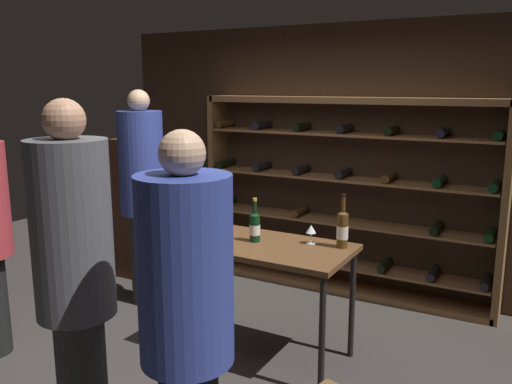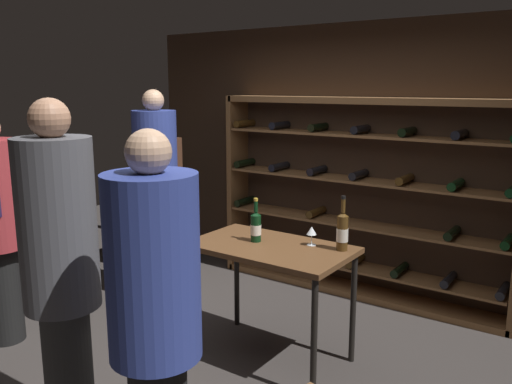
{
  "view_description": "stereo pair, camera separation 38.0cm",
  "coord_description": "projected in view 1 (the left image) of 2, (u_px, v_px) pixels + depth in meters",
  "views": [
    {
      "loc": [
        1.92,
        -2.95,
        2.03
      ],
      "look_at": [
        0.1,
        0.3,
        1.27
      ],
      "focal_mm": 37.07,
      "sensor_mm": 36.0,
      "label": 1
    },
    {
      "loc": [
        2.24,
        -2.75,
        2.03
      ],
      "look_at": [
        0.1,
        0.3,
        1.27
      ],
      "focal_mm": 37.07,
      "sensor_mm": 36.0,
      "label": 2
    }
  ],
  "objects": [
    {
      "name": "ground_plane",
      "position": [
        224.0,
        369.0,
        3.84
      ],
      "size": [
        10.15,
        10.15,
        0.0
      ],
      "primitive_type": "plane",
      "color": "#383330"
    },
    {
      "name": "back_wall",
      "position": [
        332.0,
        157.0,
        5.36
      ],
      "size": [
        4.83,
        0.1,
        2.62
      ],
      "primitive_type": "cube",
      "color": "#3D2B1E",
      "rests_on": "ground"
    },
    {
      "name": "wine_rack",
      "position": [
        343.0,
        197.0,
        5.15
      ],
      "size": [
        2.95,
        0.32,
        1.92
      ],
      "color": "brown",
      "rests_on": "ground"
    },
    {
      "name": "tasting_table",
      "position": [
        271.0,
        257.0,
        3.88
      ],
      "size": [
        1.17,
        0.69,
        0.88
      ],
      "color": "brown",
      "rests_on": "ground"
    },
    {
      "name": "person_bystander_red_print",
      "position": [
        187.0,
        313.0,
        2.38
      ],
      "size": [
        0.43,
        0.43,
        1.85
      ],
      "rotation": [
        0.0,
        0.0,
        0.03
      ],
      "color": "black",
      "rests_on": "ground"
    },
    {
      "name": "person_guest_plum_blouse",
      "position": [
        75.0,
        269.0,
        2.73
      ],
      "size": [
        0.41,
        0.41,
        1.97
      ],
      "rotation": [
        0.0,
        0.0,
        1.38
      ],
      "color": "#2E2E2E",
      "rests_on": "ground"
    },
    {
      "name": "person_guest_khaki",
      "position": [
        142.0,
        187.0,
        4.84
      ],
      "size": [
        0.41,
        0.41,
        1.99
      ],
      "rotation": [
        0.0,
        0.0,
        2.74
      ],
      "color": "#2C2C2C",
      "rests_on": "ground"
    },
    {
      "name": "display_cabinet",
      "position": [
        138.0,
        208.0,
        5.64
      ],
      "size": [
        0.44,
        0.36,
        1.48
      ],
      "primitive_type": "cube",
      "color": "#4C2D1E",
      "rests_on": "ground"
    },
    {
      "name": "wine_bottle_green_slim",
      "position": [
        342.0,
        229.0,
        3.78
      ],
      "size": [
        0.08,
        0.08,
        0.39
      ],
      "color": "#4C3314",
      "rests_on": "tasting_table"
    },
    {
      "name": "wine_bottle_gold_foil",
      "position": [
        255.0,
        226.0,
        3.93
      ],
      "size": [
        0.08,
        0.08,
        0.33
      ],
      "color": "black",
      "rests_on": "tasting_table"
    },
    {
      "name": "wine_glass_stemmed_center",
      "position": [
        311.0,
        230.0,
        3.88
      ],
      "size": [
        0.08,
        0.08,
        0.14
      ],
      "color": "silver",
      "rests_on": "tasting_table"
    }
  ]
}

